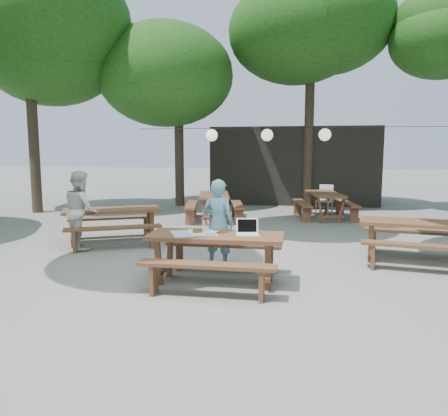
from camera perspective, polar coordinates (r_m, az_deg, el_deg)
ground at (r=6.89m, az=3.05°, el=-9.23°), size 80.00×80.00×0.00m
pavilion at (r=17.05m, az=9.16°, el=5.58°), size 6.00×3.00×2.80m
main_picnic_table at (r=6.58m, az=-1.08°, el=-6.54°), size 2.00×1.58×0.75m
picnic_table_nw at (r=9.61m, az=-14.34°, el=-2.23°), size 2.40×2.25×0.75m
picnic_table_ne at (r=8.42m, az=24.12°, el=-4.05°), size 2.14×1.88×0.75m
picnic_table_far_w at (r=12.32m, az=-1.29°, el=0.16°), size 1.93×2.18×0.75m
picnic_table_far_e at (r=13.01m, az=12.98°, el=0.37°), size 1.88×2.14×0.75m
woman at (r=7.38m, az=-0.74°, el=-2.04°), size 0.62×0.48×1.51m
second_person at (r=9.23m, az=-18.18°, el=-0.24°), size 0.95×0.97×1.58m
plastic_chair at (r=13.96m, az=12.95°, el=0.32°), size 0.57×0.57×0.90m
laptop at (r=6.46m, az=3.08°, el=-2.96°), size 0.38×0.32×0.24m
tabletop_clutter at (r=6.57m, az=-3.79°, el=-3.22°), size 0.82×0.77×0.08m
paper_lanterns at (r=12.59m, az=5.71°, el=9.48°), size 9.00×0.34×0.38m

